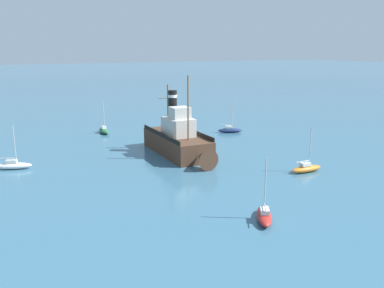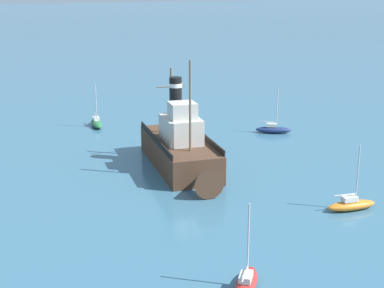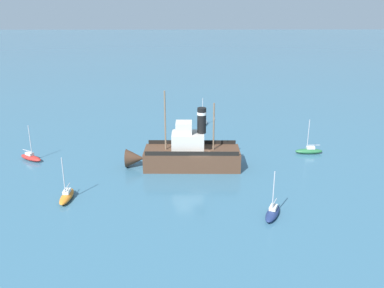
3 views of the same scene
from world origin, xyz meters
TOP-DOWN VIEW (x-y plane):
  - ground_plane at (0.00, 0.00)m, footprint 600.00×600.00m
  - old_tugboat at (1.21, 1.61)m, footprint 4.65×14.46m
  - sailboat_red at (3.88, 22.46)m, footprint 2.96×3.80m
  - sailboat_green at (6.00, -15.37)m, footprint 1.14×3.81m
  - sailboat_navy at (-11.63, -6.76)m, footprint 3.92×2.56m
  - sailboat_white at (19.94, -1.12)m, footprint 3.95×2.27m
  - sailboat_orange at (-7.76, 14.44)m, footprint 3.81×1.15m

SIDE VIEW (x-z plane):
  - ground_plane at x=0.00m, z-range 0.00..0.00m
  - sailboat_red at x=3.88m, z-range -2.02..2.88m
  - sailboat_green at x=6.00m, z-range -2.02..2.88m
  - sailboat_navy at x=-11.63m, z-range -2.02..2.88m
  - sailboat_white at x=19.94m, z-range -2.02..2.88m
  - sailboat_orange at x=-7.76m, z-range -2.02..2.88m
  - old_tugboat at x=1.21m, z-range -3.12..6.78m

